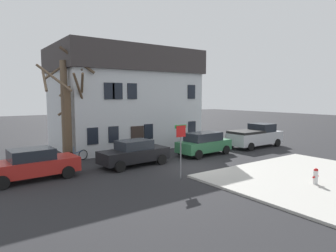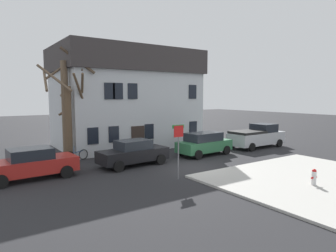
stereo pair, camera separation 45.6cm
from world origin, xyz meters
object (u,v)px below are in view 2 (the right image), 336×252
(car_red_sedan, at_px, (31,164))
(street_sign_pole, at_px, (178,141))
(bicycle_leaning, at_px, (77,155))
(tree_bare_far, at_px, (81,99))
(building_main, at_px, (126,97))
(tree_bare_mid, at_px, (64,104))
(tree_bare_end, at_px, (118,104))
(car_black_sedan, at_px, (133,153))
(car_green_wagon, at_px, (204,143))
(pickup_truck_silver, at_px, (257,136))
(fire_hydrant, at_px, (314,177))
(tree_bare_near, at_px, (70,119))

(car_red_sedan, relative_size, street_sign_pole, 1.63)
(bicycle_leaning, bearing_deg, tree_bare_far, 58.40)
(building_main, xyz_separation_m, tree_bare_mid, (-6.20, -2.74, -0.44))
(tree_bare_end, bearing_deg, tree_bare_far, 179.80)
(car_black_sedan, bearing_deg, car_green_wagon, 0.07)
(pickup_truck_silver, relative_size, street_sign_pole, 1.82)
(tree_bare_end, relative_size, fire_hydrant, 9.93)
(tree_bare_mid, xyz_separation_m, tree_bare_end, (4.16, 0.09, -0.05))
(tree_bare_near, bearing_deg, tree_bare_mid, 96.36)
(tree_bare_end, distance_m, pickup_truck_silver, 12.16)
(car_red_sedan, xyz_separation_m, car_black_sedan, (6.00, -0.30, -0.01))
(tree_bare_near, bearing_deg, tree_bare_end, 13.58)
(building_main, bearing_deg, tree_bare_far, -152.12)
(building_main, relative_size, tree_bare_end, 1.53)
(tree_bare_end, xyz_separation_m, bicycle_leaning, (-3.81, -1.38, -3.44))
(building_main, distance_m, car_green_wagon, 8.69)
(building_main, bearing_deg, street_sign_pole, -103.39)
(car_red_sedan, xyz_separation_m, car_green_wagon, (11.97, -0.29, 0.06))
(car_black_sedan, height_order, fire_hydrant, car_black_sedan)
(pickup_truck_silver, bearing_deg, building_main, 139.57)
(building_main, distance_m, pickup_truck_silver, 11.98)
(building_main, xyz_separation_m, car_red_sedan, (-9.29, -7.24, -3.47))
(tree_bare_near, relative_size, street_sign_pole, 2.04)
(car_red_sedan, bearing_deg, car_green_wagon, -1.39)
(tree_bare_near, bearing_deg, bicycle_leaning, -56.87)
(tree_bare_near, bearing_deg, car_red_sedan, -131.48)
(tree_bare_end, bearing_deg, car_green_wagon, -45.96)
(car_black_sedan, distance_m, car_green_wagon, 5.97)
(bicycle_leaning, bearing_deg, building_main, 34.58)
(car_green_wagon, xyz_separation_m, street_sign_pole, (-5.46, -4.17, 1.15))
(car_black_sedan, distance_m, fire_hydrant, 10.40)
(tree_bare_far, height_order, fire_hydrant, tree_bare_far)
(tree_bare_far, xyz_separation_m, fire_hydrant, (6.80, -13.96, -3.66))
(car_black_sedan, height_order, car_green_wagon, car_green_wagon)
(tree_bare_near, distance_m, car_black_sedan, 5.22)
(tree_bare_mid, distance_m, car_red_sedan, 6.24)
(tree_bare_near, relative_size, tree_bare_mid, 0.85)
(pickup_truck_silver, xyz_separation_m, street_sign_pole, (-11.54, -4.24, 1.07))
(car_black_sedan, relative_size, pickup_truck_silver, 0.87)
(street_sign_pole, bearing_deg, tree_bare_near, 112.36)
(tree_bare_mid, distance_m, street_sign_pole, 9.76)
(street_sign_pole, bearing_deg, tree_bare_far, 103.68)
(tree_bare_end, distance_m, bicycle_leaning, 5.31)
(tree_bare_mid, height_order, car_green_wagon, tree_bare_mid)
(building_main, distance_m, tree_bare_mid, 6.80)
(building_main, bearing_deg, car_green_wagon, -70.42)
(car_black_sedan, bearing_deg, tree_bare_near, 125.74)
(pickup_truck_silver, relative_size, bicycle_leaning, 3.10)
(pickup_truck_silver, bearing_deg, tree_bare_near, 165.56)
(car_red_sedan, bearing_deg, fire_hydrant, -40.13)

